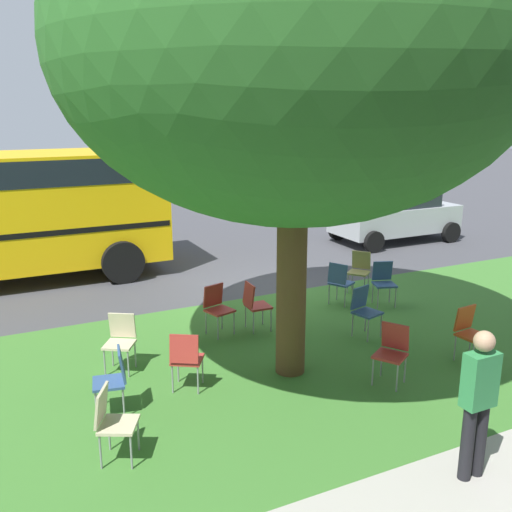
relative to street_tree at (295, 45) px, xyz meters
The scene contains 17 objects.
ground 6.13m from the street_tree, 115.55° to the right, with size 80.00×80.00×0.00m, color #424247.
grass_verge 4.99m from the street_tree, 167.67° to the right, with size 48.00×6.00×0.01m, color #3D752D.
street_tree is the anchor object (origin of this frame).
chair_0 4.46m from the street_tree, ahead, with size 0.57×0.57×0.88m.
chair_1 4.59m from the street_tree, 160.33° to the right, with size 0.51×0.51×0.88m.
chair_2 4.50m from the street_tree, 97.74° to the right, with size 0.44×0.44×0.88m.
chair_3 4.93m from the street_tree, ahead, with size 0.49×0.49×0.88m.
chair_4 5.25m from the street_tree, 137.19° to the right, with size 0.57×0.56×0.88m.
chair_5 5.92m from the street_tree, 139.90° to the right, with size 0.59×0.58×0.88m.
chair_6 5.04m from the street_tree, 161.78° to the left, with size 0.46×0.46×0.88m.
chair_7 5.18m from the street_tree, 20.51° to the left, with size 0.56×0.56×0.88m.
chair_8 4.58m from the street_tree, 77.34° to the right, with size 0.51×0.52×0.88m.
chair_9 4.41m from the street_tree, 140.13° to the left, with size 0.57×0.57×0.88m.
chair_10 5.53m from the street_tree, 150.08° to the right, with size 0.53×0.53×0.88m.
chair_11 4.88m from the street_tree, 27.18° to the right, with size 0.57×0.57×0.88m.
parked_car 10.15m from the street_tree, 138.63° to the right, with size 3.70×1.92×1.65m.
pedestrian_0 4.88m from the street_tree, 99.45° to the left, with size 0.36×0.22×1.69m.
Camera 1 is at (5.65, 10.50, 3.90)m, focal length 40.12 mm.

